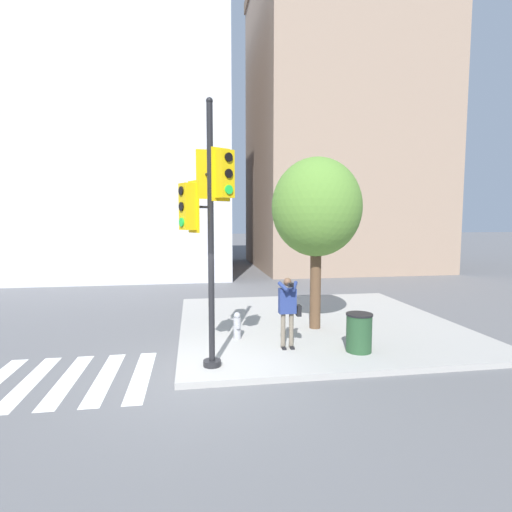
# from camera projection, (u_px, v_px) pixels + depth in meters

# --- Properties ---
(ground_plane) EXTENTS (160.00, 160.00, 0.00)m
(ground_plane) POSITION_uv_depth(u_px,v_px,m) (201.00, 378.00, 8.03)
(ground_plane) COLOR #5B5B5E
(sidewalk_corner) EXTENTS (8.00, 8.00, 0.13)m
(sidewalk_corner) POSITION_uv_depth(u_px,v_px,m) (315.00, 323.00, 12.02)
(sidewalk_corner) COLOR #9E9B96
(sidewalk_corner) RESTS_ON ground_plane
(crosswalk_stripes) EXTENTS (3.20, 2.74, 0.01)m
(crosswalk_stripes) POSITION_uv_depth(u_px,v_px,m) (68.00, 380.00, 7.96)
(crosswalk_stripes) COLOR silver
(crosswalk_stripes) RESTS_ON ground_plane
(traffic_signal_pole) EXTENTS (1.07, 1.29, 5.46)m
(traffic_signal_pole) POSITION_uv_depth(u_px,v_px,m) (207.00, 206.00, 8.00)
(traffic_signal_pole) COLOR black
(traffic_signal_pole) RESTS_ON sidewalk_corner
(person_photographer) EXTENTS (0.58, 0.54, 1.69)m
(person_photographer) POSITION_uv_depth(u_px,v_px,m) (288.00, 306.00, 9.43)
(person_photographer) COLOR black
(person_photographer) RESTS_ON sidewalk_corner
(street_tree) EXTENTS (2.47, 2.47, 4.75)m
(street_tree) POSITION_uv_depth(u_px,v_px,m) (316.00, 208.00, 10.96)
(street_tree) COLOR brown
(street_tree) RESTS_ON sidewalk_corner
(fire_hydrant) EXTENTS (0.19, 0.25, 0.69)m
(fire_hydrant) POSITION_uv_depth(u_px,v_px,m) (237.00, 326.00, 10.23)
(fire_hydrant) COLOR #99999E
(fire_hydrant) RESTS_ON sidewalk_corner
(trash_bin) EXTENTS (0.61, 0.61, 0.90)m
(trash_bin) POSITION_uv_depth(u_px,v_px,m) (359.00, 332.00, 9.22)
(trash_bin) COLOR #234728
(trash_bin) RESTS_ON sidewalk_corner
(building_left) EXTENTS (15.93, 13.11, 15.04)m
(building_left) POSITION_uv_depth(u_px,v_px,m) (94.00, 149.00, 24.58)
(building_left) COLOR #BCBCC1
(building_left) RESTS_ON ground_plane
(building_right) EXTENTS (11.13, 11.02, 19.40)m
(building_right) POSITION_uv_depth(u_px,v_px,m) (338.00, 121.00, 26.45)
(building_right) COLOR gray
(building_right) RESTS_ON ground_plane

